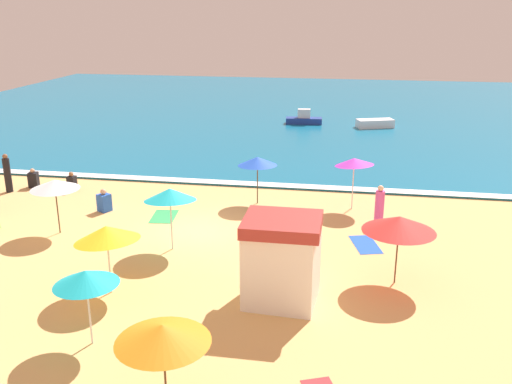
{
  "coord_description": "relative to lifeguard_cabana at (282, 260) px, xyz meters",
  "views": [
    {
      "loc": [
        5.77,
        -19.81,
        8.37
      ],
      "look_at": [
        1.86,
        2.93,
        0.8
      ],
      "focal_mm": 39.63,
      "sensor_mm": 36.0,
      "label": 1
    }
  ],
  "objects": [
    {
      "name": "beachgoer_5",
      "position": [
        -13.33,
        9.11,
        -0.94
      ],
      "size": [
        0.52,
        0.52,
        0.95
      ],
      "color": "black",
      "rests_on": "ground_plane"
    },
    {
      "name": "ground_plane",
      "position": [
        -3.97,
        4.84,
        -1.34
      ],
      "size": [
        60.0,
        60.0,
        0.0
      ],
      "primitive_type": "plane",
      "color": "#E5B26B"
    },
    {
      "name": "wave_breaker_foam",
      "position": [
        -3.97,
        11.14,
        -1.24
      ],
      "size": [
        57.0,
        0.7,
        0.01
      ],
      "primitive_type": "cube",
      "color": "white",
      "rests_on": "ocean_water"
    },
    {
      "name": "beach_umbrella_2",
      "position": [
        -1.89,
        -5.09,
        0.49
      ],
      "size": [
        2.35,
        2.35,
        2.04
      ],
      "color": "#4C3823",
      "rests_on": "ground_plane"
    },
    {
      "name": "lifeguard_cabana",
      "position": [
        0.0,
        0.0,
        0.0
      ],
      "size": [
        2.23,
        1.96,
        2.64
      ],
      "color": "white",
      "rests_on": "ground_plane"
    },
    {
      "name": "ocean_water",
      "position": [
        -3.97,
        32.84,
        -1.29
      ],
      "size": [
        60.0,
        44.0,
        0.1
      ],
      "primitive_type": "cube",
      "color": "#146B93",
      "rests_on": "ground_plane"
    },
    {
      "name": "beach_umbrella_3",
      "position": [
        -5.23,
        -0.35,
        0.61
      ],
      "size": [
        2.82,
        2.81,
        2.29
      ],
      "color": "silver",
      "rests_on": "ground_plane"
    },
    {
      "name": "beach_towel_2",
      "position": [
        2.54,
        4.69,
        -1.34
      ],
      "size": [
        1.27,
        1.89,
        0.01
      ],
      "color": "blue",
      "rests_on": "ground_plane"
    },
    {
      "name": "beach_umbrella_8",
      "position": [
        -9.19,
        3.86,
        0.63
      ],
      "size": [
        2.28,
        2.28,
        2.16
      ],
      "color": "#4C3823",
      "rests_on": "ground_plane"
    },
    {
      "name": "beachgoer_0",
      "position": [
        -11.2,
        8.88,
        -0.93
      ],
      "size": [
        0.39,
        0.39,
        0.94
      ],
      "color": "black",
      "rests_on": "ground_plane"
    },
    {
      "name": "beach_towel_0",
      "position": [
        -5.77,
        6.26,
        -1.34
      ],
      "size": [
        1.16,
        1.72,
        0.01
      ],
      "color": "green",
      "rests_on": "ground_plane"
    },
    {
      "name": "small_boat_1",
      "position": [
        3.46,
        26.13,
        -0.95
      ],
      "size": [
        2.8,
        1.85,
        0.59
      ],
      "color": "white",
      "rests_on": "ocean_water"
    },
    {
      "name": "small_boat_0",
      "position": [
        -1.72,
        26.62,
        -0.89
      ],
      "size": [
        2.71,
        1.12,
        1.09
      ],
      "color": "navy",
      "rests_on": "ocean_water"
    },
    {
      "name": "beachgoer_4",
      "position": [
        3.09,
        7.04,
        -0.6
      ],
      "size": [
        0.52,
        0.52,
        1.6
      ],
      "color": "#D84CA5",
      "rests_on": "ground_plane"
    },
    {
      "name": "beach_umbrella_0",
      "position": [
        3.42,
        1.77,
        0.67
      ],
      "size": [
        3.13,
        3.14,
        2.27
      ],
      "color": "#4C3823",
      "rests_on": "ground_plane"
    },
    {
      "name": "beach_umbrella_1",
      "position": [
        2.0,
        8.61,
        0.77
      ],
      "size": [
        2.37,
        2.36,
        2.36
      ],
      "color": "silver",
      "rests_on": "ground_plane"
    },
    {
      "name": "beach_umbrella_6",
      "position": [
        -4.38,
        3.11,
        0.75
      ],
      "size": [
        2.39,
        2.41,
        2.41
      ],
      "color": "silver",
      "rests_on": "ground_plane"
    },
    {
      "name": "beach_umbrella_4",
      "position": [
        -2.18,
        8.61,
        0.6
      ],
      "size": [
        2.39,
        2.39,
        2.18
      ],
      "color": "#4C3823",
      "rests_on": "ground_plane"
    },
    {
      "name": "beach_umbrella_9",
      "position": [
        -4.59,
        -3.07,
        0.56
      ],
      "size": [
        2.36,
        2.36,
        2.12
      ],
      "color": "silver",
      "rests_on": "ground_plane"
    },
    {
      "name": "beachgoer_6",
      "position": [
        -14.09,
        8.23,
        -0.46
      ],
      "size": [
        0.36,
        0.36,
        1.86
      ],
      "color": "black",
      "rests_on": "ground_plane"
    },
    {
      "name": "beachgoer_8",
      "position": [
        -8.51,
        6.5,
        -0.92
      ],
      "size": [
        0.64,
        0.64,
        1.0
      ],
      "color": "blue",
      "rests_on": "ground_plane"
    }
  ]
}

